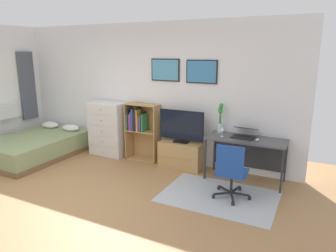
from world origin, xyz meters
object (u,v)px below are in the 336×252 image
object	(u,v)px
television	(181,127)
laptop	(245,133)
tv_stand	(181,155)
bookshelf	(140,127)
wine_glass	(222,129)
computer_mouse	(257,140)
bamboo_vase	(220,117)
dresser	(108,129)
office_chair	(231,170)
bed	(35,146)
desk	(247,145)

from	to	relation	value
television	laptop	bearing A→B (deg)	1.73
tv_stand	bookshelf	bearing A→B (deg)	177.00
bookshelf	laptop	xyz separation A→B (m)	(2.09, -0.04, 0.13)
wine_glass	computer_mouse	bearing A→B (deg)	2.17
laptop	bamboo_vase	xyz separation A→B (m)	(-0.46, 0.10, 0.21)
laptop	computer_mouse	distance (m)	0.28
dresser	bookshelf	distance (m)	0.76
dresser	television	size ratio (longest dim) A/B	1.28
dresser	tv_stand	distance (m)	1.71
bookshelf	wine_glass	world-z (taller)	bookshelf
dresser	office_chair	world-z (taller)	dresser
television	bed	bearing A→B (deg)	-165.31
desk	bamboo_vase	bearing A→B (deg)	166.83
dresser	office_chair	bearing A→B (deg)	-16.74
bed	bookshelf	size ratio (longest dim) A/B	1.78
bamboo_vase	desk	bearing A→B (deg)	-13.17
computer_mouse	wine_glass	xyz separation A→B (m)	(-0.59, -0.02, 0.12)
bookshelf	computer_mouse	world-z (taller)	bookshelf
television	desk	world-z (taller)	television
bed	desk	distance (m)	4.31
office_chair	wine_glass	distance (m)	0.92
desk	bamboo_vase	xyz separation A→B (m)	(-0.52, 0.12, 0.42)
television	wine_glass	xyz separation A→B (m)	(0.82, -0.12, 0.07)
laptop	bookshelf	bearing A→B (deg)	-176.60
bookshelf	computer_mouse	distance (m)	2.34
television	computer_mouse	size ratio (longest dim) A/B	8.45
office_chair	computer_mouse	xyz separation A→B (m)	(0.21, 0.75, 0.30)
television	desk	bearing A→B (deg)	0.85
desk	office_chair	world-z (taller)	office_chair
bookshelf	bamboo_vase	xyz separation A→B (m)	(1.63, 0.07, 0.34)
dresser	bamboo_vase	distance (m)	2.43
tv_stand	television	xyz separation A→B (m)	(0.00, -0.02, 0.55)
bed	television	bearing A→B (deg)	14.07
bed	bamboo_vase	xyz separation A→B (m)	(3.70, 0.93, 0.80)
dresser	laptop	distance (m)	2.86
office_chair	wine_glass	world-z (taller)	wine_glass
bed	bookshelf	distance (m)	2.29
tv_stand	laptop	size ratio (longest dim) A/B	1.88
desk	computer_mouse	size ratio (longest dim) A/B	12.55
dresser	laptop	size ratio (longest dim) A/B	2.59
television	desk	xyz separation A→B (m)	(1.22, 0.02, -0.20)
television	office_chair	bearing A→B (deg)	-35.81
wine_glass	laptop	bearing A→B (deg)	24.85
bookshelf	desk	distance (m)	2.15
bed	tv_stand	size ratio (longest dim) A/B	2.49
computer_mouse	laptop	bearing A→B (deg)	150.45
dresser	wine_glass	distance (m)	2.52
bed	computer_mouse	bearing A→B (deg)	8.22
bed	bamboo_vase	world-z (taller)	bamboo_vase
television	desk	size ratio (longest dim) A/B	0.67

